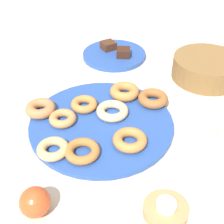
# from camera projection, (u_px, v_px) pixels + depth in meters

# --- Properties ---
(ground_plane) EXTENTS (2.40, 2.40, 0.00)m
(ground_plane) POSITION_uv_depth(u_px,v_px,m) (102.00, 125.00, 0.90)
(ground_plane) COLOR beige
(donut_plate) EXTENTS (0.40, 0.40, 0.01)m
(donut_plate) POSITION_uv_depth(u_px,v_px,m) (101.00, 123.00, 0.89)
(donut_plate) COLOR #284C9E
(donut_plate) RESTS_ON ground_plane
(donut_0) EXTENTS (0.13, 0.13, 0.03)m
(donut_0) POSITION_uv_depth(u_px,v_px,m) (130.00, 140.00, 0.81)
(donut_0) COLOR #BC7A3D
(donut_0) RESTS_ON donut_plate
(donut_1) EXTENTS (0.11, 0.11, 0.02)m
(donut_1) POSITION_uv_depth(u_px,v_px,m) (53.00, 149.00, 0.78)
(donut_1) COLOR tan
(donut_1) RESTS_ON donut_plate
(donut_2) EXTENTS (0.10, 0.10, 0.03)m
(donut_2) POSITION_uv_depth(u_px,v_px,m) (125.00, 92.00, 0.98)
(donut_2) COLOR #BC7A3D
(donut_2) RESTS_ON donut_plate
(donut_3) EXTENTS (0.10, 0.10, 0.02)m
(donut_3) POSITION_uv_depth(u_px,v_px,m) (63.00, 118.00, 0.88)
(donut_3) COLOR #C6844C
(donut_3) RESTS_ON donut_plate
(donut_4) EXTENTS (0.10, 0.10, 0.02)m
(donut_4) POSITION_uv_depth(u_px,v_px,m) (84.00, 104.00, 0.93)
(donut_4) COLOR #BC7A3D
(donut_4) RESTS_ON donut_plate
(donut_5) EXTENTS (0.10, 0.10, 0.03)m
(donut_5) POSITION_uv_depth(u_px,v_px,m) (40.00, 108.00, 0.91)
(donut_5) COLOR #B27547
(donut_5) RESTS_ON donut_plate
(donut_6) EXTENTS (0.11, 0.11, 0.02)m
(donut_6) POSITION_uv_depth(u_px,v_px,m) (82.00, 151.00, 0.78)
(donut_6) COLOR #AD6B33
(donut_6) RESTS_ON donut_plate
(donut_7) EXTENTS (0.11, 0.11, 0.03)m
(donut_7) POSITION_uv_depth(u_px,v_px,m) (153.00, 98.00, 0.95)
(donut_7) COLOR #995B2D
(donut_7) RESTS_ON donut_plate
(donut_8) EXTENTS (0.10, 0.10, 0.02)m
(donut_8) POSITION_uv_depth(u_px,v_px,m) (112.00, 111.00, 0.91)
(donut_8) COLOR #EABC84
(donut_8) RESTS_ON donut_plate
(cake_plate) EXTENTS (0.24, 0.24, 0.02)m
(cake_plate) POSITION_uv_depth(u_px,v_px,m) (114.00, 55.00, 1.22)
(cake_plate) COLOR #284C9E
(cake_plate) RESTS_ON ground_plane
(brownie_near) EXTENTS (0.07, 0.06, 0.03)m
(brownie_near) POSITION_uv_depth(u_px,v_px,m) (108.00, 45.00, 1.23)
(brownie_near) COLOR #472819
(brownie_near) RESTS_ON cake_plate
(brownie_far) EXTENTS (0.06, 0.06, 0.03)m
(brownie_far) POSITION_uv_depth(u_px,v_px,m) (123.00, 52.00, 1.18)
(brownie_far) COLOR #381E14
(brownie_far) RESTS_ON cake_plate
(candle_holder) EXTENTS (0.10, 0.10, 0.02)m
(candle_holder) POSITION_uv_depth(u_px,v_px,m) (166.00, 210.00, 0.66)
(candle_holder) COLOR tan
(candle_holder) RESTS_ON ground_plane
(tealight) EXTENTS (0.04, 0.04, 0.01)m
(tealight) POSITION_uv_depth(u_px,v_px,m) (166.00, 205.00, 0.65)
(tealight) COLOR silver
(tealight) RESTS_ON candle_holder
(basket) EXTENTS (0.27, 0.27, 0.08)m
(basket) POSITION_uv_depth(u_px,v_px,m) (207.00, 68.00, 1.08)
(basket) COLOR brown
(basket) RESTS_ON ground_plane
(apple) EXTENTS (0.07, 0.07, 0.07)m
(apple) POSITION_uv_depth(u_px,v_px,m) (35.00, 202.00, 0.65)
(apple) COLOR #CC4C23
(apple) RESTS_ON ground_plane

